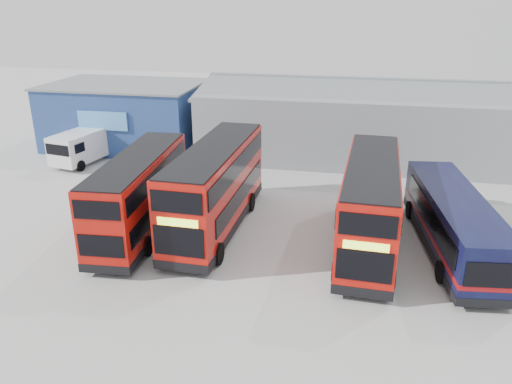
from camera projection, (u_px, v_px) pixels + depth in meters
name	position (u px, v px, depth m)	size (l,w,h in m)	color
ground_plane	(244.00, 266.00, 23.17)	(120.00, 120.00, 0.00)	#A2A19C
office_block	(127.00, 114.00, 41.23)	(12.30, 8.32, 5.12)	navy
maintenance_shed	(400.00, 121.00, 38.96)	(30.50, 12.00, 5.89)	gray
double_decker_left	(140.00, 195.00, 25.82)	(3.07, 10.01, 4.17)	#BC120A
double_decker_centre	(216.00, 189.00, 26.18)	(2.97, 10.85, 4.56)	#BC120A
double_decker_right	(369.00, 206.00, 24.18)	(2.98, 10.53, 4.41)	#BC120A
single_decker_blue	(453.00, 224.00, 24.05)	(3.69, 10.92, 2.91)	#0B1334
panel_van	(84.00, 145.00, 37.26)	(3.16, 5.82, 2.41)	silver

